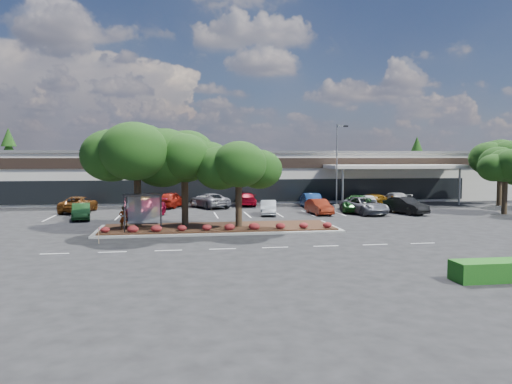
{
  "coord_description": "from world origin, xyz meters",
  "views": [
    {
      "loc": [
        -4.97,
        -33.48,
        5.49
      ],
      "look_at": [
        1.38,
        7.31,
        2.6
      ],
      "focal_mm": 35.0,
      "sensor_mm": 36.0,
      "label": 1
    }
  ],
  "objects": [
    {
      "name": "light_pole",
      "position": [
        11.91,
        18.03,
        3.97
      ],
      "size": [
        1.39,
        0.84,
        9.01
      ],
      "rotation": [
        0.0,
        0.0,
        0.39
      ],
      "color": "gray",
      "rests_on": "ground"
    },
    {
      "name": "landscape_island",
      "position": [
        -2.0,
        4.0,
        0.12
      ],
      "size": [
        18.0,
        6.0,
        0.26
      ],
      "color": "gray",
      "rests_on": "ground"
    },
    {
      "name": "car_12",
      "position": [
        -1.7,
        20.63,
        0.79
      ],
      "size": [
        4.69,
        6.28,
        1.59
      ],
      "primitive_type": "imported",
      "rotation": [
        0.0,
        0.0,
        3.55
      ],
      "color": "slate",
      "rests_on": "ground"
    },
    {
      "name": "survey_stake",
      "position": [
        -10.0,
        -1.0,
        0.68
      ],
      "size": [
        0.08,
        0.14,
        1.07
      ],
      "color": "#A58356",
      "rests_on": "ground"
    },
    {
      "name": "island_tree_west",
      "position": [
        -8.0,
        4.5,
        4.21
      ],
      "size": [
        7.2,
        7.2,
        7.89
      ],
      "primitive_type": null,
      "color": "#0E340C",
      "rests_on": "landscape_island"
    },
    {
      "name": "car_0",
      "position": [
        -13.49,
        12.06,
        0.71
      ],
      "size": [
        2.19,
        4.5,
        1.42
      ],
      "primitive_type": "imported",
      "rotation": [
        0.0,
        0.0,
        0.16
      ],
      "color": "#1C491F",
      "rests_on": "ground"
    },
    {
      "name": "lane_markings",
      "position": [
        -0.14,
        10.42,
        0.01
      ],
      "size": [
        33.12,
        20.06,
        0.01
      ],
      "color": "silver",
      "rests_on": "ground"
    },
    {
      "name": "bus_shelter",
      "position": [
        -7.5,
        2.95,
        2.31
      ],
      "size": [
        2.75,
        1.55,
        2.59
      ],
      "color": "black",
      "rests_on": "landscape_island"
    },
    {
      "name": "ground",
      "position": [
        0.0,
        0.0,
        0.0
      ],
      "size": [
        160.0,
        160.0,
        0.0
      ],
      "primitive_type": "plane",
      "color": "black",
      "rests_on": "ground"
    },
    {
      "name": "conifer_north_east",
      "position": [
        34.0,
        44.0,
        4.5
      ],
      "size": [
        3.96,
        3.96,
        9.0
      ],
      "primitive_type": "cone",
      "color": "#0E340C",
      "rests_on": "ground"
    },
    {
      "name": "tree_east_near",
      "position": [
        26.0,
        10.0,
        3.25
      ],
      "size": [
        5.6,
        5.6,
        6.51
      ],
      "primitive_type": null,
      "color": "#0E340C",
      "rests_on": "ground"
    },
    {
      "name": "car_13",
      "position": [
        2.56,
        22.32,
        0.75
      ],
      "size": [
        2.36,
        5.27,
        1.5
      ],
      "primitive_type": "imported",
      "rotation": [
        0.0,
        0.0,
        3.09
      ],
      "color": "maroon",
      "rests_on": "ground"
    },
    {
      "name": "car_9",
      "position": [
        -14.83,
        18.06,
        0.8
      ],
      "size": [
        3.22,
        6.0,
        1.6
      ],
      "primitive_type": "imported",
      "rotation": [
        0.0,
        0.0,
        3.04
      ],
      "color": "brown",
      "rests_on": "ground"
    },
    {
      "name": "retail_store",
      "position": [
        0.06,
        33.91,
        3.15
      ],
      "size": [
        80.4,
        25.2,
        6.25
      ],
      "color": "beige",
      "rests_on": "ground"
    },
    {
      "name": "island_tree_mid",
      "position": [
        -4.5,
        5.2,
        3.92
      ],
      "size": [
        6.6,
        6.6,
        7.32
      ],
      "primitive_type": null,
      "color": "#0E340C",
      "rests_on": "landscape_island"
    },
    {
      "name": "car_4",
      "position": [
        3.45,
        13.01,
        0.68
      ],
      "size": [
        2.12,
        4.33,
        1.37
      ],
      "primitive_type": "imported",
      "rotation": [
        0.0,
        0.0,
        -0.17
      ],
      "color": "#B1B8BE",
      "rests_on": "ground"
    },
    {
      "name": "car_6",
      "position": [
        12.78,
        12.32,
        0.8
      ],
      "size": [
        3.73,
        6.19,
        1.61
      ],
      "primitive_type": "imported",
      "rotation": [
        0.0,
        0.0,
        0.19
      ],
      "color": "slate",
      "rests_on": "ground"
    },
    {
      "name": "person_waiting",
      "position": [
        -8.93,
        3.29,
        1.11
      ],
      "size": [
        0.71,
        0.56,
        1.71
      ],
      "primitive_type": "imported",
      "rotation": [
        0.0,
        0.0,
        3.41
      ],
      "color": "#594C47",
      "rests_on": "landscape_island"
    },
    {
      "name": "car_16",
      "position": [
        15.86,
        18.14,
        0.75
      ],
      "size": [
        3.24,
        5.48,
        1.49
      ],
      "primitive_type": "imported",
      "rotation": [
        0.0,
        0.0,
        3.38
      ],
      "color": "#6E4308",
      "rests_on": "ground"
    },
    {
      "name": "tree_east_far",
      "position": [
        31.0,
        18.0,
        3.81
      ],
      "size": [
        6.4,
        6.4,
        7.62
      ],
      "primitive_type": null,
      "color": "#0E340C",
      "rests_on": "ground"
    },
    {
      "name": "car_10",
      "position": [
        -5.81,
        21.51,
        0.86
      ],
      "size": [
        3.64,
        5.45,
        1.72
      ],
      "primitive_type": "imported",
      "rotation": [
        0.0,
        0.0,
        2.79
      ],
      "color": "maroon",
      "rests_on": "ground"
    },
    {
      "name": "car_15",
      "position": [
        15.41,
        17.99,
        0.7
      ],
      "size": [
        3.43,
        5.21,
        1.4
      ],
      "primitive_type": "imported",
      "rotation": [
        0.0,
        0.0,
        2.81
      ],
      "color": "silver",
      "rests_on": "ground"
    },
    {
      "name": "conifer_north_west",
      "position": [
        -30.0,
        46.0,
        5.0
      ],
      "size": [
        4.4,
        4.4,
        10.0
      ],
      "primitive_type": "cone",
      "color": "#0E340C",
      "rests_on": "ground"
    },
    {
      "name": "car_14",
      "position": [
        9.18,
        18.86,
        0.81
      ],
      "size": [
        2.09,
        5.01,
        1.61
      ],
      "primitive_type": "imported",
      "rotation": [
        0.0,
        0.0,
        3.06
      ],
      "color": "navy",
      "rests_on": "ground"
    },
    {
      "name": "car_7",
      "position": [
        12.8,
        14.27,
        0.82
      ],
      "size": [
        4.76,
        6.47,
        1.64
      ],
      "primitive_type": "imported",
      "rotation": [
        0.0,
        0.0,
        -0.39
      ],
      "color": "#194D1C",
      "rests_on": "ground"
    },
    {
      "name": "car_5",
      "position": [
        8.37,
        12.74,
        0.72
      ],
      "size": [
        1.86,
        4.5,
        1.45
      ],
      "primitive_type": "imported",
      "rotation": [
        0.0,
        0.0,
        0.07
      ],
      "color": "maroon",
      "rests_on": "ground"
    },
    {
      "name": "car_11",
      "position": [
        -2.21,
        22.41,
        0.66
      ],
      "size": [
        3.0,
        4.2,
        1.33
      ],
      "primitive_type": "imported",
      "rotation": [
        0.0,
        0.0,
        2.73
      ],
      "color": "white",
      "rests_on": "ground"
    },
    {
      "name": "car_1",
      "position": [
        -8.37,
        14.32,
        0.86
      ],
      "size": [
        3.14,
        6.15,
        1.71
      ],
      "primitive_type": "imported",
      "rotation": [
        0.0,
        0.0,
        0.13
      ],
      "color": "#643F06",
      "rests_on": "ground"
    },
    {
      "name": "car_2",
      "position": [
        -8.0,
        13.03,
        0.81
      ],
      "size": [
        4.21,
        6.0,
        1.61
      ],
      "primitive_type": "imported",
      "rotation": [
        0.0,
        0.0,
        -0.39
      ],
      "color": "maroon",
      "rests_on": "ground"
    },
    {
      "name": "island_tree_east",
      "position": [
        -0.5,
        3.7,
        3.51
      ],
      "size": [
        5.8,
        5.8,
        6.5
      ],
      "primitive_type": null,
      "color": "#0E340C",
      "rests_on": "landscape_island"
    },
    {
      "name": "shrub_row",
      "position": [
        -2.0,
        1.9,
        0.51
      ],
      "size": [
        17.0,
        0.8,
        0.5
      ],
      "primitive_type": null,
      "color": "maroon",
      "rests_on": "landscape_island"
    },
    {
      "name": "car_8",
      "position": [
        16.82,
        11.89,
        0.8
      ],
      "size": [
        3.06,
        5.17,
        1.61
      ],
      "primitive_type": "imported",
      "rotation": [
        0.0,
        0.0,
        0.3
      ],
      "color": "black",
      "rests_on": "ground"
    },
    {
      "name": "car_17",
      "position": [
        18.82,
        18.88,
        0.79
      ],
      "size": [
        2.45,
        5.54,
        1.58
      ],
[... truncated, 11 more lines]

